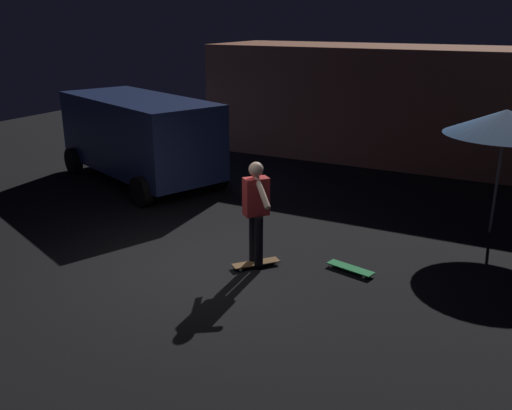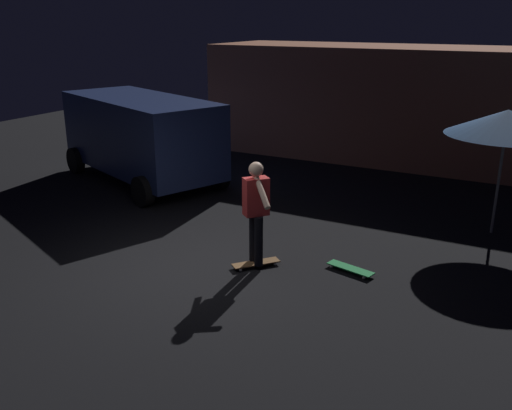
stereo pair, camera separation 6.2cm
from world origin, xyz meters
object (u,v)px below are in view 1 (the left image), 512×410
object	(u,v)px
patio_umbrella	(505,122)
parked_van	(139,134)
skater	(256,206)
skateboard_ridden	(256,263)
skateboard_spare	(350,268)

from	to	relation	value
patio_umbrella	parked_van	bearing A→B (deg)	-178.00
skater	skateboard_ridden	bearing A→B (deg)	-63.43
skateboard_ridden	skater	size ratio (longest dim) A/B	0.44
patio_umbrella	skateboard_spare	size ratio (longest dim) A/B	2.86
skateboard_ridden	parked_van	bearing A→B (deg)	147.04
patio_umbrella	skateboard_spare	distance (m)	3.93
patio_umbrella	skateboard_ridden	world-z (taller)	patio_umbrella
skateboard_spare	skater	xyz separation A→B (m)	(-1.41, -0.53, 0.98)
skateboard_spare	skater	world-z (taller)	skater
parked_van	skater	distance (m)	5.74
skateboard_ridden	skateboard_spare	bearing A→B (deg)	20.49
parked_van	skateboard_ridden	xyz separation A→B (m)	(4.81, -3.12, -1.11)
skateboard_spare	parked_van	bearing A→B (deg)	157.39
patio_umbrella	skater	world-z (taller)	patio_umbrella
parked_van	patio_umbrella	xyz separation A→B (m)	(7.99, 0.28, 0.91)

